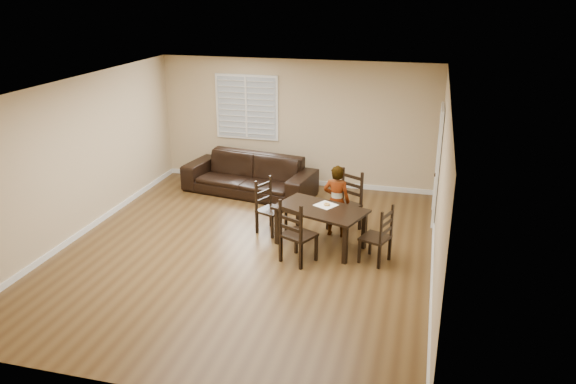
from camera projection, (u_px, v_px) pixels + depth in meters
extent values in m
plane|color=brown|center=(246.00, 251.00, 9.26)|extent=(7.00, 7.00, 0.00)
cube|color=tan|center=(297.00, 123.00, 11.98)|extent=(6.00, 0.04, 2.70)
cube|color=tan|center=(131.00, 279.00, 5.62)|extent=(6.00, 0.04, 2.70)
cube|color=tan|center=(76.00, 159.00, 9.50)|extent=(0.04, 7.00, 2.70)
cube|color=tan|center=(441.00, 189.00, 8.09)|extent=(0.04, 7.00, 2.70)
cube|color=white|center=(241.00, 87.00, 8.33)|extent=(6.00, 7.00, 0.04)
cube|color=white|center=(247.00, 107.00, 12.09)|extent=(1.40, 0.08, 1.40)
cube|color=white|center=(438.00, 166.00, 10.21)|extent=(0.06, 0.94, 2.05)
cylinder|color=#332114|center=(436.00, 175.00, 9.97)|extent=(0.06, 0.06, 0.02)
cube|color=white|center=(296.00, 181.00, 12.41)|extent=(6.00, 0.03, 0.10)
cube|color=white|center=(86.00, 229.00, 9.95)|extent=(0.03, 7.00, 0.10)
cube|color=white|center=(432.00, 269.00, 8.54)|extent=(0.03, 7.00, 0.10)
cube|color=black|center=(321.00, 209.00, 9.21)|extent=(1.64, 1.26, 0.04)
cube|color=black|center=(277.00, 226.00, 9.41)|extent=(0.09, 0.09, 0.64)
cube|color=black|center=(345.00, 245.00, 8.73)|extent=(0.09, 0.09, 0.64)
cube|color=black|center=(299.00, 214.00, 9.92)|extent=(0.09, 0.09, 0.64)
cube|color=black|center=(364.00, 231.00, 9.24)|extent=(0.09, 0.09, 0.64)
cube|color=black|center=(344.00, 205.00, 9.91)|extent=(0.64, 0.63, 0.04)
cube|color=black|center=(352.00, 199.00, 10.02)|extent=(0.44, 0.28, 1.07)
cube|color=black|center=(328.00, 218.00, 10.00)|extent=(0.06, 0.06, 0.44)
cube|color=black|center=(346.00, 224.00, 9.73)|extent=(0.06, 0.06, 0.44)
cube|color=black|center=(341.00, 212.00, 10.26)|extent=(0.06, 0.06, 0.44)
cube|color=black|center=(360.00, 218.00, 9.99)|extent=(0.06, 0.06, 0.44)
cube|color=black|center=(299.00, 235.00, 8.76)|extent=(0.62, 0.60, 0.04)
cube|color=black|center=(290.00, 235.00, 8.60)|extent=(0.44, 0.24, 1.05)
cube|color=black|center=(316.00, 248.00, 8.86)|extent=(0.06, 0.06, 0.43)
cube|color=black|center=(296.00, 241.00, 9.11)|extent=(0.06, 0.06, 0.43)
cube|color=black|center=(301.00, 256.00, 8.59)|extent=(0.06, 0.06, 0.43)
cube|color=black|center=(281.00, 249.00, 8.84)|extent=(0.06, 0.06, 0.43)
cube|color=black|center=(271.00, 210.00, 9.82)|extent=(0.55, 0.56, 0.04)
cube|color=black|center=(264.00, 204.00, 9.90)|extent=(0.21, 0.41, 0.97)
cube|color=black|center=(272.00, 228.00, 9.65)|extent=(0.05, 0.05, 0.40)
cube|color=black|center=(286.00, 221.00, 9.93)|extent=(0.05, 0.05, 0.40)
cube|color=black|center=(257.00, 223.00, 9.86)|extent=(0.05, 0.05, 0.40)
cube|color=black|center=(271.00, 216.00, 10.13)|extent=(0.05, 0.05, 0.40)
cube|color=black|center=(375.00, 238.00, 8.77)|extent=(0.52, 0.54, 0.04)
cube|color=black|center=(386.00, 237.00, 8.65)|extent=(0.19, 0.41, 0.95)
cube|color=black|center=(370.00, 243.00, 9.08)|extent=(0.05, 0.05, 0.39)
cube|color=black|center=(359.00, 252.00, 8.79)|extent=(0.05, 0.05, 0.39)
cube|color=black|center=(389.00, 249.00, 8.89)|extent=(0.05, 0.05, 0.39)
cube|color=black|center=(379.00, 257.00, 8.61)|extent=(0.05, 0.05, 0.39)
imported|color=gray|center=(336.00, 201.00, 9.62)|extent=(0.49, 0.34, 1.28)
cube|color=white|center=(326.00, 205.00, 9.33)|extent=(0.43, 0.43, 0.00)
torus|color=#C39046|center=(327.00, 204.00, 9.31)|extent=(0.11, 0.11, 0.03)
torus|color=white|center=(327.00, 204.00, 9.31)|extent=(0.10, 0.10, 0.02)
imported|color=black|center=(249.00, 175.00, 11.72)|extent=(2.87, 1.51, 0.80)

